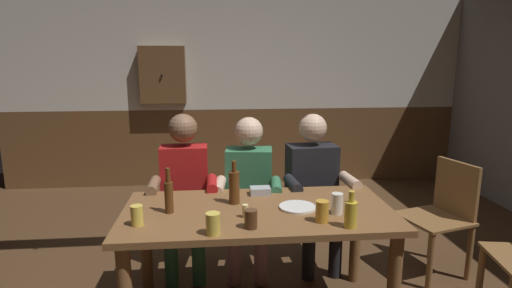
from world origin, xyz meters
TOP-DOWN VIEW (x-y plane):
  - back_wall_upper at (0.00, 2.82)m, footprint 5.92×0.12m
  - back_wall_wainscot at (0.00, 2.82)m, footprint 5.92×0.12m
  - dining_table at (0.00, -0.13)m, footprint 1.69×0.83m
  - person_0 at (-0.51, 0.51)m, footprint 0.51×0.50m
  - person_1 at (-0.01, 0.51)m, footprint 0.53×0.56m
  - person_2 at (0.51, 0.52)m, footprint 0.55×0.55m
  - chair_empty_near_right at (1.47, 0.28)m, footprint 0.54×0.54m
  - table_candle at (-0.09, -0.26)m, footprint 0.04×0.04m
  - condiment_caddy at (0.04, 0.15)m, footprint 0.14×0.10m
  - plate_0 at (0.25, -0.14)m, footprint 0.23×0.23m
  - bottle_0 at (0.49, -0.46)m, footprint 0.07×0.07m
  - bottle_1 at (-0.55, -0.13)m, footprint 0.05×0.05m
  - bottle_2 at (-0.14, -0.01)m, footprint 0.07×0.07m
  - pint_glass_0 at (-0.28, -0.48)m, footprint 0.08×0.08m
  - pint_glass_1 at (-0.71, -0.32)m, footprint 0.07×0.07m
  - pint_glass_2 at (0.47, -0.25)m, footprint 0.07×0.07m
  - pint_glass_3 at (0.35, -0.37)m, footprint 0.08×0.08m
  - pint_glass_4 at (-0.07, -0.41)m, footprint 0.07×0.07m
  - wall_dart_cabinet at (-0.90, 2.69)m, footprint 0.56×0.15m

SIDE VIEW (x-z plane):
  - chair_empty_near_right at x=1.47m, z-range 0.04..0.92m
  - back_wall_wainscot at x=0.00m, z-range 0.00..1.00m
  - dining_table at x=0.00m, z-range 0.26..0.98m
  - person_1 at x=-0.01m, z-range 0.07..1.27m
  - person_2 at x=0.51m, z-range 0.07..1.29m
  - person_0 at x=-0.51m, z-range 0.07..1.31m
  - plate_0 at x=0.25m, z-range 0.73..0.74m
  - condiment_caddy at x=0.04m, z-range 0.73..0.78m
  - table_candle at x=-0.09m, z-range 0.73..0.81m
  - pint_glass_4 at x=-0.07m, z-range 0.73..0.83m
  - pint_glass_1 at x=-0.71m, z-range 0.73..0.84m
  - pint_glass_0 at x=-0.28m, z-range 0.73..0.85m
  - pint_glass_3 at x=0.35m, z-range 0.73..0.85m
  - pint_glass_2 at x=0.47m, z-range 0.73..0.85m
  - bottle_0 at x=0.49m, z-range 0.70..0.92m
  - bottle_1 at x=-0.55m, z-range 0.70..0.98m
  - bottle_2 at x=-0.14m, z-range 0.70..0.98m
  - wall_dart_cabinet at x=-0.90m, z-range 1.10..1.80m
  - back_wall_upper at x=0.00m, z-range 1.00..2.48m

